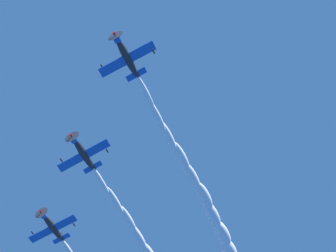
% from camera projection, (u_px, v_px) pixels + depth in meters
% --- Properties ---
extents(airplane_lead, '(8.22, 8.22, 3.28)m').
position_uv_depth(airplane_lead, '(126.00, 56.00, 100.72)').
color(airplane_lead, '#232328').
extents(airplane_left_wingman, '(8.15, 8.27, 3.57)m').
position_uv_depth(airplane_left_wingman, '(83.00, 153.00, 110.03)').
color(airplane_left_wingman, '#232328').
extents(airplane_right_wingman, '(8.16, 8.28, 3.44)m').
position_uv_depth(airplane_right_wingman, '(52.00, 226.00, 120.45)').
color(airplane_right_wingman, '#232328').
extents(smoke_trail_lead, '(35.13, 32.53, 3.66)m').
position_uv_depth(smoke_trail_lead, '(207.00, 206.00, 118.21)').
color(smoke_trail_lead, white).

